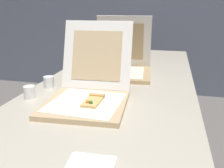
% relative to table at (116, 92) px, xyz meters
% --- Properties ---
extents(table, '(0.86, 2.30, 0.74)m').
position_rel_table_xyz_m(table, '(0.00, 0.00, 0.00)').
color(table, '#BCB29E').
rests_on(table, ground).
extents(pizza_box_front, '(0.38, 0.49, 0.35)m').
position_rel_table_xyz_m(pizza_box_front, '(-0.06, -0.29, 0.10)').
color(pizza_box_front, tan).
rests_on(pizza_box_front, table).
extents(pizza_box_middle, '(0.38, 0.38, 0.36)m').
position_rel_table_xyz_m(pizza_box_middle, '(-0.01, 0.22, 0.10)').
color(pizza_box_middle, tan).
rests_on(pizza_box_middle, table).
extents(cup_white_far, '(0.06, 0.06, 0.06)m').
position_rel_table_xyz_m(cup_white_far, '(-0.22, 0.39, 0.08)').
color(cup_white_far, white).
rests_on(cup_white_far, table).
extents(cup_white_near_center, '(0.06, 0.06, 0.06)m').
position_rel_table_xyz_m(cup_white_near_center, '(-0.34, -0.13, 0.08)').
color(cup_white_near_center, white).
rests_on(cup_white_near_center, table).
extents(cup_white_mid, '(0.06, 0.06, 0.06)m').
position_rel_table_xyz_m(cup_white_mid, '(-0.27, 0.07, 0.08)').
color(cup_white_mid, white).
rests_on(cup_white_mid, table).
extents(cup_white_near_left, '(0.06, 0.06, 0.06)m').
position_rel_table_xyz_m(cup_white_near_left, '(-0.35, -0.30, 0.08)').
color(cup_white_near_left, white).
rests_on(cup_white_near_left, table).
extents(napkin_pile, '(0.15, 0.15, 0.01)m').
position_rel_table_xyz_m(napkin_pile, '(0.09, -0.75, 0.05)').
color(napkin_pile, white).
rests_on(napkin_pile, table).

